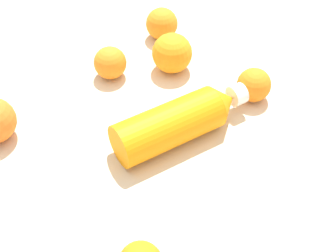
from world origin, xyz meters
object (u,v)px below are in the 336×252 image
water_bottle (180,121)px  orange_5 (110,63)px  orange_0 (254,85)px  orange_4 (172,53)px  orange_3 (162,24)px

water_bottle → orange_5: 0.21m
orange_0 → orange_4: 0.17m
orange_3 → orange_4: bearing=154.3°
orange_4 → orange_3: bearing=-25.7°
orange_4 → orange_5: 0.12m
water_bottle → orange_4: bearing=62.4°
orange_5 → orange_4: bearing=-116.8°
water_bottle → orange_0: bearing=4.3°
orange_0 → orange_5: size_ratio=0.99×
orange_4 → orange_0: bearing=-156.4°
water_bottle → orange_0: (-0.00, -0.17, -0.01)m
orange_0 → orange_3: orange_3 is taller
orange_3 → orange_4: (-0.10, 0.05, 0.01)m
orange_0 → orange_5: same height
orange_4 → water_bottle: bearing=147.3°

